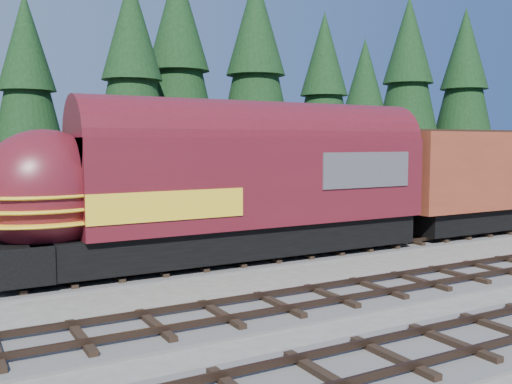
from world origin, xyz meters
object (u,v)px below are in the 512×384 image
caboose (82,179)px  depot (249,175)px  locomotive (217,193)px  boxcar (511,177)px

caboose → depot: bearing=-47.9°
locomotive → caboose: 14.12m
locomotive → boxcar: (16.94, 0.00, 0.11)m
depot → boxcar: (11.96, -6.50, -0.12)m
boxcar → caboose: caboose is taller
depot → caboose: (-6.78, 7.50, -0.40)m
locomotive → boxcar: 16.94m
locomotive → caboose: size_ratio=1.75×
caboose → locomotive: bearing=-82.7°
depot → boxcar: size_ratio=0.84×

